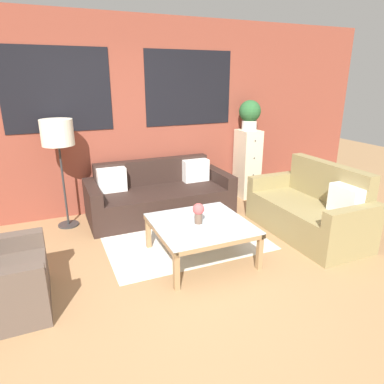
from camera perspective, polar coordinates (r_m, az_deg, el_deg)
ground_plane at (r=3.50m, az=0.60°, el=-15.50°), size 16.00×16.00×0.00m
wall_back_brick at (r=5.25m, az=-10.47°, el=12.23°), size 8.40×0.09×2.80m
rug at (r=4.53m, az=-2.02°, el=-7.08°), size 1.96×1.71×0.00m
couch_dark at (r=5.11m, az=-5.43°, el=-0.74°), size 2.09×0.88×0.78m
settee_vintage at (r=4.71m, az=19.09°, el=-3.04°), size 0.80×1.61×0.92m
coffee_table at (r=3.83m, az=1.45°, el=-5.92°), size 1.02×1.02×0.43m
floor_lamp at (r=4.76m, az=-21.50°, el=8.68°), size 0.41×0.41×1.46m
drawer_cabinet at (r=5.89m, az=9.18°, el=4.66°), size 0.33×0.42×1.14m
potted_plant at (r=5.75m, az=9.61°, el=12.75°), size 0.35×0.35×0.48m
flower_vase at (r=3.75m, az=1.08°, el=-3.31°), size 0.13×0.13×0.23m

